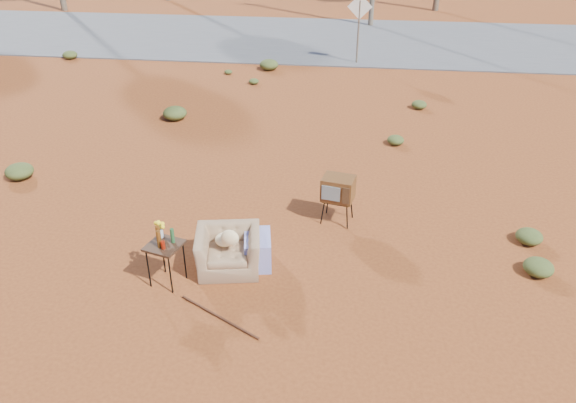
# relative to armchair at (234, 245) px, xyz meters

# --- Properties ---
(ground) EXTENTS (140.00, 140.00, 0.00)m
(ground) POSITION_rel_armchair_xyz_m (0.26, -0.56, -0.40)
(ground) COLOR brown
(ground) RESTS_ON ground
(highway) EXTENTS (140.00, 7.00, 0.04)m
(highway) POSITION_rel_armchair_xyz_m (0.26, 14.44, -0.38)
(highway) COLOR #565659
(highway) RESTS_ON ground
(armchair) EXTENTS (1.22, 0.91, 0.85)m
(armchair) POSITION_rel_armchair_xyz_m (0.00, 0.00, 0.00)
(armchair) COLOR #8C6B4C
(armchair) RESTS_ON ground
(tv_unit) EXTENTS (0.61, 0.54, 0.87)m
(tv_unit) POSITION_rel_armchair_xyz_m (1.53, 1.55, 0.25)
(tv_unit) COLOR black
(tv_unit) RESTS_ON ground
(side_table) EXTENTS (0.59, 0.59, 0.97)m
(side_table) POSITION_rel_armchair_xyz_m (-0.94, -0.47, 0.31)
(side_table) COLOR #332012
(side_table) RESTS_ON ground
(rusty_bar) EXTENTS (1.25, 0.76, 0.04)m
(rusty_bar) POSITION_rel_armchair_xyz_m (0.02, -1.20, -0.38)
(rusty_bar) COLOR #4A2513
(rusty_bar) RESTS_ON ground
(road_sign) EXTENTS (0.78, 0.06, 2.19)m
(road_sign) POSITION_rel_armchair_xyz_m (1.76, 11.44, 1.10)
(road_sign) COLOR brown
(road_sign) RESTS_ON ground
(scrub_patch) EXTENTS (17.49, 8.07, 0.33)m
(scrub_patch) POSITION_rel_armchair_xyz_m (-0.56, 3.85, -0.26)
(scrub_patch) COLOR #414D21
(scrub_patch) RESTS_ON ground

